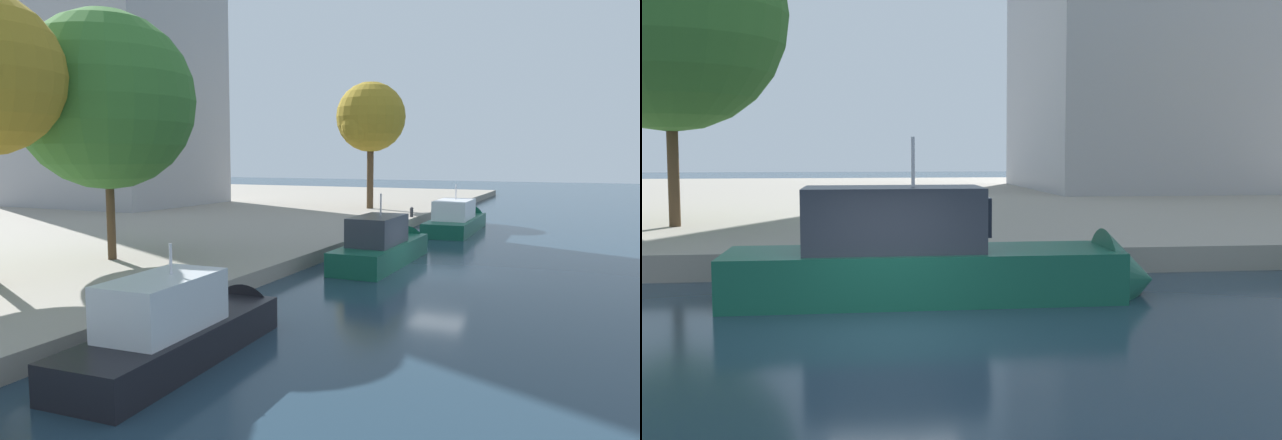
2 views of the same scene
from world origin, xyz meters
The scene contains 7 objects.
ground_plane centered at (0.00, 0.00, 0.00)m, with size 220.00×220.00×0.00m, color #1E3342.
motor_yacht_0 centered at (-14.50, 3.43, 0.59)m, with size 8.55×2.71×4.01m.
motor_yacht_1 centered at (1.27, 3.07, 0.69)m, with size 9.58×2.51×4.44m.
motor_yacht_2 centered at (16.14, 2.43, 0.65)m, with size 10.86×3.07×4.50m.
mooring_bollard_0 centered at (17.66, 6.36, 1.12)m, with size 0.29×0.29×0.79m.
tree_0 centered at (23.45, 12.17, 8.92)m, with size 6.32×6.32×11.50m.
tree_3 centered at (-7.09, 13.30, 7.75)m, with size 7.97×7.97×11.20m.
Camera 1 is at (-27.09, -6.39, 5.37)m, focal length 32.85 mm.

